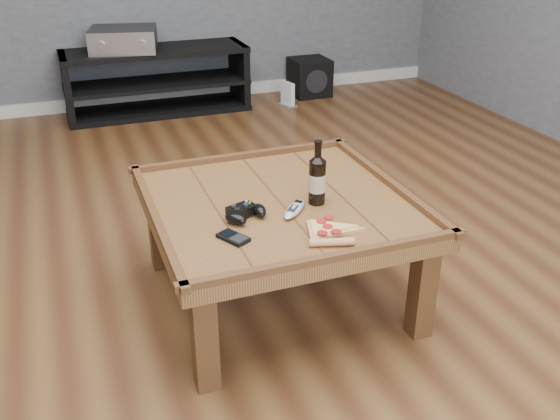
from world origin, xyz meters
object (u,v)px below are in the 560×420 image
object	(u,v)px
game_controller	(245,213)
pizza_slice	(328,231)
smartphone	(233,237)
subwoofer	(310,77)
beer_bottle	(317,179)
av_receiver	(124,39)
media_console	(157,81)
coffee_table	(279,214)
remote_control	(294,209)
game_console	(288,95)

from	to	relation	value
game_controller	pizza_slice	world-z (taller)	game_controller
smartphone	subwoofer	bearing A→B (deg)	34.31
beer_bottle	av_receiver	xyz separation A→B (m)	(-0.35, 2.81, 0.03)
media_console	pizza_slice	size ratio (longest dim) A/B	4.45
smartphone	subwoofer	distance (m)	3.41
coffee_table	remote_control	distance (m)	0.13
smartphone	remote_control	world-z (taller)	remote_control
coffee_table	smartphone	size ratio (longest dim) A/B	7.90
remote_control	media_console	bearing A→B (deg)	131.86
coffee_table	beer_bottle	bearing A→B (deg)	-26.27
game_controller	pizza_slice	bearing A→B (deg)	-61.17
beer_bottle	remote_control	xyz separation A→B (m)	(-0.11, -0.05, -0.09)
game_controller	pizza_slice	distance (m)	0.32
coffee_table	game_console	xyz separation A→B (m)	(1.01, 2.54, -0.30)
remote_control	coffee_table	bearing A→B (deg)	141.92
smartphone	media_console	bearing A→B (deg)	56.75
coffee_table	pizza_slice	xyz separation A→B (m)	(0.07, -0.31, 0.07)
game_controller	game_console	xyz separation A→B (m)	(1.18, 2.64, -0.38)
media_console	game_controller	world-z (taller)	same
remote_control	game_console	xyz separation A→B (m)	(0.99, 2.66, -0.37)
smartphone	game_controller	bearing A→B (deg)	29.46
pizza_slice	av_receiver	distance (m)	3.07
smartphone	av_receiver	world-z (taller)	av_receiver
game_controller	remote_control	size ratio (longest dim) A/B	1.07
coffee_table	smartphone	bearing A→B (deg)	-137.47
media_console	beer_bottle	size ratio (longest dim) A/B	5.48
game_controller	pizza_slice	size ratio (longest dim) A/B	0.56
pizza_slice	smartphone	xyz separation A→B (m)	(-0.33, 0.08, -0.00)
remote_control	subwoofer	xyz separation A→B (m)	(1.28, 2.90, -0.31)
subwoofer	av_receiver	bearing A→B (deg)	-178.64
smartphone	remote_control	bearing A→B (deg)	-4.34
av_receiver	smartphone	bearing A→B (deg)	-78.07
coffee_table	game_console	distance (m)	2.76
coffee_table	remote_control	bearing A→B (deg)	-79.53
remote_control	subwoofer	bearing A→B (deg)	107.53
coffee_table	remote_control	world-z (taller)	same
smartphone	av_receiver	size ratio (longest dim) A/B	0.24
av_receiver	game_controller	bearing A→B (deg)	-76.34
av_receiver	subwoofer	world-z (taller)	av_receiver
media_console	beer_bottle	bearing A→B (deg)	-87.30
beer_bottle	remote_control	distance (m)	0.15
pizza_slice	subwoofer	world-z (taller)	pizza_slice
beer_bottle	coffee_table	bearing A→B (deg)	153.73
game_console	coffee_table	bearing A→B (deg)	-128.15
media_console	game_controller	size ratio (longest dim) A/B	7.98
coffee_table	game_controller	bearing A→B (deg)	-150.36
smartphone	game_console	xyz separation A→B (m)	(1.27, 2.78, -0.37)
media_console	beer_bottle	distance (m)	2.84
game_console	subwoofer	bearing A→B (deg)	23.03
subwoofer	game_console	bearing A→B (deg)	-140.72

